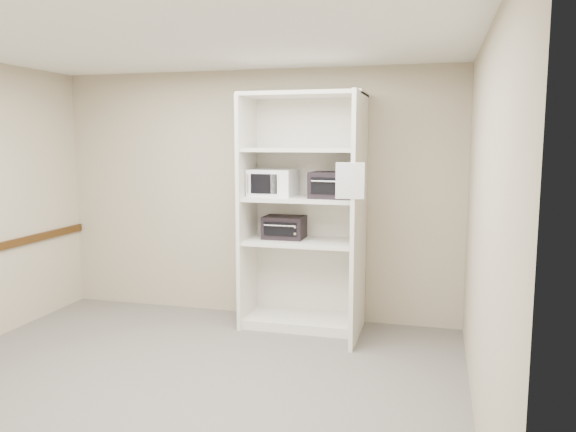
% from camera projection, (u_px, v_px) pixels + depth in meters
% --- Properties ---
extents(floor, '(4.50, 4.00, 0.01)m').
position_uv_depth(floor, '(177.00, 387.00, 4.46)').
color(floor, '#5E5951').
rests_on(floor, ground).
extents(ceiling, '(4.50, 4.00, 0.01)m').
position_uv_depth(ceiling, '(167.00, 36.00, 4.10)').
color(ceiling, white).
extents(wall_back, '(4.50, 0.02, 2.70)m').
position_uv_depth(wall_back, '(255.00, 195.00, 6.19)').
color(wall_back, tan).
rests_on(wall_back, ground).
extents(wall_right, '(0.02, 4.00, 2.70)m').
position_uv_depth(wall_right, '(483.00, 231.00, 3.71)').
color(wall_right, tan).
rests_on(wall_right, ground).
extents(shelving_unit, '(1.24, 0.92, 2.42)m').
position_uv_depth(shelving_unit, '(307.00, 220.00, 5.77)').
color(shelving_unit, silver).
rests_on(shelving_unit, floor).
extents(microwave, '(0.48, 0.38, 0.28)m').
position_uv_depth(microwave, '(273.00, 183.00, 5.83)').
color(microwave, white).
rests_on(microwave, shelving_unit).
extents(toaster_oven_upper, '(0.48, 0.38, 0.26)m').
position_uv_depth(toaster_oven_upper, '(334.00, 185.00, 5.61)').
color(toaster_oven_upper, black).
rests_on(toaster_oven_upper, shelving_unit).
extents(toaster_oven_lower, '(0.42, 0.32, 0.23)m').
position_uv_depth(toaster_oven_lower, '(284.00, 227.00, 5.90)').
color(toaster_oven_lower, black).
rests_on(toaster_oven_lower, shelving_unit).
extents(paper_sign, '(0.25, 0.03, 0.32)m').
position_uv_depth(paper_sign, '(350.00, 181.00, 4.97)').
color(paper_sign, white).
rests_on(paper_sign, shelving_unit).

